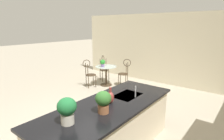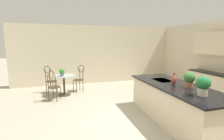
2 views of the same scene
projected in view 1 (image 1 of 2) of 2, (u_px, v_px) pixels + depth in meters
The scene contains 12 objects.
ground_plane at pixel (88, 129), 4.13m from camera, with size 40.00×40.00×0.00m, color #B2A893.
wall_left_window at pixel (167, 49), 7.07m from camera, with size 0.12×7.80×2.70m, color beige.
kitchen_island at pixel (110, 128), 3.28m from camera, with size 2.80×1.06×0.92m.
bistro_table at pixel (106, 74), 7.06m from camera, with size 0.80×0.80×0.74m.
chair_near_window at pixel (89, 72), 6.81m from camera, with size 0.52×0.51×1.04m.
chair_by_island at pixel (125, 71), 6.96m from camera, with size 0.49×0.52×1.04m.
chair_toward_desk at pixel (104, 67), 7.69m from camera, with size 0.52×0.52×1.04m.
sink_faucet at pixel (135, 92), 3.46m from camera, with size 0.02×0.02×0.22m, color #B2B5BA.
potted_plant_on_table at pixel (103, 63), 6.89m from camera, with size 0.19×0.19×0.27m.
potted_plant_counter_far at pixel (67, 109), 2.50m from camera, with size 0.27×0.27×0.37m.
potted_plant_counter_near at pixel (103, 101), 2.82m from camera, with size 0.25×0.25×0.35m.
vase_on_counter at pixel (110, 97), 3.20m from camera, with size 0.13×0.13×0.29m.
Camera 1 is at (2.59, 2.71, 2.23)m, focal length 29.80 mm.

